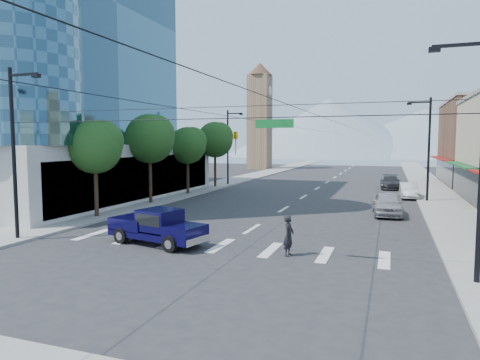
{
  "coord_description": "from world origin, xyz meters",
  "views": [
    {
      "loc": [
        7.74,
        -18.07,
        5.19
      ],
      "look_at": [
        -0.5,
        5.26,
        3.0
      ],
      "focal_mm": 32.0,
      "sensor_mm": 36.0,
      "label": 1
    }
  ],
  "objects": [
    {
      "name": "ground",
      "position": [
        0.0,
        0.0,
        0.0
      ],
      "size": [
        160.0,
        160.0,
        0.0
      ],
      "primitive_type": "plane",
      "color": "#28282B",
      "rests_on": "ground"
    },
    {
      "name": "office_tower",
      "position": [
        -26.26,
        13.85,
        14.45
      ],
      "size": [
        29.5,
        27.0,
        30.0
      ],
      "color": "#B7B7B2",
      "rests_on": "ground"
    },
    {
      "name": "mountain_left",
      "position": [
        -15.0,
        150.0,
        11.0
      ],
      "size": [
        80.0,
        80.0,
        22.0
      ],
      "primitive_type": "cone",
      "color": "gray",
      "rests_on": "ground"
    },
    {
      "name": "tree_near",
      "position": [
        -11.07,
        6.1,
        4.99
      ],
      "size": [
        3.65,
        3.64,
        6.71
      ],
      "color": "black",
      "rests_on": "ground"
    },
    {
      "name": "parked_car_mid",
      "position": [
        9.4,
        24.35,
        0.71
      ],
      "size": [
        1.67,
        4.38,
        1.43
      ],
      "primitive_type": "imported",
      "rotation": [
        0.0,
        0.0,
        0.04
      ],
      "color": "silver",
      "rests_on": "ground"
    },
    {
      "name": "parked_car_near",
      "position": [
        7.6,
        13.86,
        0.82
      ],
      "size": [
        2.28,
        4.97,
        1.65
      ],
      "primitive_type": "imported",
      "rotation": [
        0.0,
        0.0,
        0.07
      ],
      "color": "#A6A7AB",
      "rests_on": "ground"
    },
    {
      "name": "sidewalk_left",
      "position": [
        -12.0,
        40.0,
        0.07
      ],
      "size": [
        4.0,
        120.0,
        0.15
      ],
      "primitive_type": "cube",
      "color": "gray",
      "rests_on": "ground"
    },
    {
      "name": "tree_far",
      "position": [
        -11.07,
        27.1,
        5.59
      ],
      "size": [
        4.09,
        4.09,
        7.52
      ],
      "color": "black",
      "rests_on": "ground"
    },
    {
      "name": "tree_midfar",
      "position": [
        -11.07,
        20.1,
        4.99
      ],
      "size": [
        3.65,
        3.64,
        6.71
      ],
      "color": "black",
      "rests_on": "ground"
    },
    {
      "name": "lamp_pole_ne",
      "position": [
        10.67,
        22.0,
        4.94
      ],
      "size": [
        2.0,
        0.25,
        9.0
      ],
      "color": "black",
      "rests_on": "ground"
    },
    {
      "name": "pickup_truck",
      "position": [
        -3.41,
        0.76,
        0.94
      ],
      "size": [
        5.63,
        3.05,
        1.81
      ],
      "rotation": [
        0.0,
        0.0,
        -0.23
      ],
      "color": "#0A0738",
      "rests_on": "ground"
    },
    {
      "name": "parked_car_far",
      "position": [
        7.76,
        32.38,
        0.74
      ],
      "size": [
        2.25,
        5.17,
        1.48
      ],
      "primitive_type": "imported",
      "rotation": [
        0.0,
        0.0,
        0.04
      ],
      "color": "#2B2C2E",
      "rests_on": "ground"
    },
    {
      "name": "signal_rig",
      "position": [
        0.19,
        -1.0,
        4.64
      ],
      "size": [
        21.8,
        0.2,
        9.0
      ],
      "color": "black",
      "rests_on": "ground"
    },
    {
      "name": "sidewalk_right",
      "position": [
        12.0,
        40.0,
        0.07
      ],
      "size": [
        4.0,
        120.0,
        0.15
      ],
      "primitive_type": "cube",
      "color": "gray",
      "rests_on": "ground"
    },
    {
      "name": "pedestrian",
      "position": [
        3.44,
        0.8,
        0.94
      ],
      "size": [
        0.53,
        0.73,
        1.88
      ],
      "primitive_type": "imported",
      "rotation": [
        0.0,
        0.0,
        1.45
      ],
      "color": "black",
      "rests_on": "ground"
    },
    {
      "name": "lamp_pole_nw",
      "position": [
        -10.67,
        30.0,
        4.94
      ],
      "size": [
        2.0,
        0.25,
        9.0
      ],
      "color": "black",
      "rests_on": "ground"
    },
    {
      "name": "clock_tower",
      "position": [
        -16.5,
        62.0,
        10.64
      ],
      "size": [
        4.8,
        4.8,
        20.4
      ],
      "color": "#8C6B4C",
      "rests_on": "ground"
    },
    {
      "name": "tree_midnear",
      "position": [
        -11.07,
        13.1,
        5.59
      ],
      "size": [
        4.09,
        4.09,
        7.52
      ],
      "color": "black",
      "rests_on": "ground"
    },
    {
      "name": "mountain_right",
      "position": [
        20.0,
        160.0,
        9.0
      ],
      "size": [
        90.0,
        90.0,
        18.0
      ],
      "primitive_type": "cone",
      "color": "gray",
      "rests_on": "ground"
    }
  ]
}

